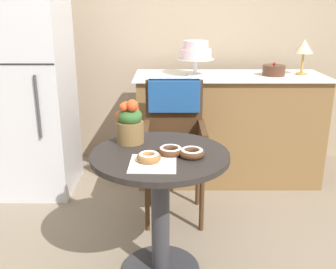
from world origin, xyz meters
TOP-DOWN VIEW (x-y plane):
  - back_wall at (0.00, 1.85)m, footprint 4.80×0.10m
  - cafe_table at (0.00, 0.00)m, footprint 0.72×0.72m
  - wicker_chair at (0.08, 0.71)m, footprint 0.42×0.45m
  - paper_napkin at (-0.03, -0.15)m, footprint 0.23×0.24m
  - donut_front at (-0.05, -0.12)m, footprint 0.12×0.12m
  - donut_mid at (0.16, -0.05)m, footprint 0.13×0.13m
  - donut_side at (0.05, -0.02)m, footprint 0.13×0.13m
  - flower_vase at (-0.17, 0.16)m, footprint 0.16×0.15m
  - display_counter at (0.55, 1.30)m, footprint 1.56×0.62m
  - tiered_cake_stand at (0.26, 1.30)m, footprint 0.30×0.30m
  - round_layer_cake at (0.90, 1.29)m, footprint 0.18×0.18m
  - table_lamp at (1.14, 1.33)m, footprint 0.15×0.15m
  - refrigerator at (-1.05, 1.10)m, footprint 0.64×0.63m

SIDE VIEW (x-z plane):
  - display_counter at x=0.55m, z-range 0.00..0.90m
  - cafe_table at x=0.00m, z-range 0.15..0.87m
  - wicker_chair at x=0.08m, z-range 0.16..1.12m
  - paper_napkin at x=-0.03m, z-range 0.72..0.72m
  - donut_side at x=0.05m, z-range 0.72..0.76m
  - donut_mid at x=0.16m, z-range 0.72..0.76m
  - donut_front at x=-0.05m, z-range 0.72..0.77m
  - flower_vase at x=-0.17m, z-range 0.71..0.96m
  - refrigerator at x=-1.05m, z-range 0.00..1.70m
  - round_layer_cake at x=0.90m, z-range 0.89..1.00m
  - tiered_cake_stand at x=0.26m, z-range 0.95..1.22m
  - table_lamp at x=1.14m, z-range 0.97..1.26m
  - back_wall at x=0.00m, z-range 0.00..2.70m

